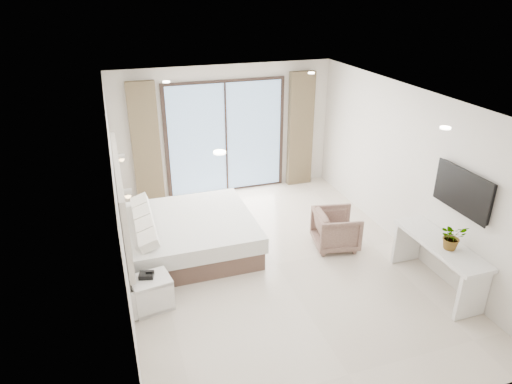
% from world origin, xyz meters
% --- Properties ---
extents(ground, '(6.20, 6.20, 0.00)m').
position_xyz_m(ground, '(0.00, 0.00, 0.00)').
color(ground, beige).
rests_on(ground, ground).
extents(room_shell, '(4.62, 6.22, 2.72)m').
position_xyz_m(room_shell, '(-0.20, 0.82, 1.58)').
color(room_shell, silver).
rests_on(room_shell, ground).
extents(bed, '(2.11, 2.01, 0.73)m').
position_xyz_m(bed, '(-1.25, 0.86, 0.31)').
color(bed, brown).
rests_on(bed, ground).
extents(nightstand, '(0.59, 0.52, 0.48)m').
position_xyz_m(nightstand, '(-2.02, -0.47, 0.24)').
color(nightstand, white).
rests_on(nightstand, ground).
extents(phone, '(0.23, 0.19, 0.07)m').
position_xyz_m(phone, '(-2.06, -0.42, 0.52)').
color(phone, black).
rests_on(phone, nightstand).
extents(console_desk, '(0.51, 1.62, 0.77)m').
position_xyz_m(console_desk, '(2.04, -1.29, 0.56)').
color(console_desk, white).
rests_on(console_desk, ground).
extents(plant, '(0.40, 0.43, 0.30)m').
position_xyz_m(plant, '(2.04, -1.47, 0.92)').
color(plant, '#33662D').
rests_on(plant, console_desk).
extents(armchair, '(0.78, 0.81, 0.73)m').
position_xyz_m(armchair, '(1.17, 0.21, 0.36)').
color(armchair, '#8C6B5C').
rests_on(armchair, ground).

